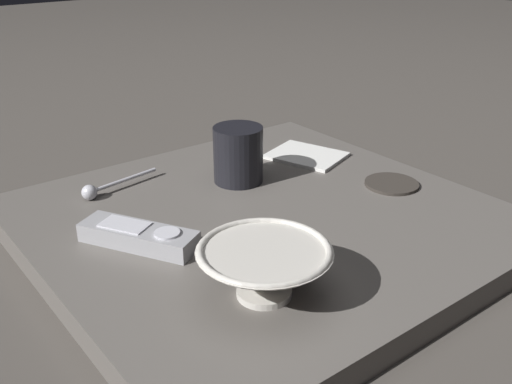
# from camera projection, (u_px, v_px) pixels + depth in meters

# --- Properties ---
(ground_plane) EXTENTS (6.00, 6.00, 0.00)m
(ground_plane) POSITION_uv_depth(u_px,v_px,m) (263.00, 235.00, 0.87)
(ground_plane) COLOR #47423D
(table) EXTENTS (0.61, 0.63, 0.04)m
(table) POSITION_uv_depth(u_px,v_px,m) (263.00, 224.00, 0.86)
(table) COLOR #5B5651
(table) RESTS_ON ground
(cereal_bowl) EXTENTS (0.15, 0.15, 0.06)m
(cereal_bowl) POSITION_uv_depth(u_px,v_px,m) (264.00, 268.00, 0.65)
(cereal_bowl) COLOR beige
(cereal_bowl) RESTS_ON table
(coffee_mug) EXTENTS (0.08, 0.08, 0.09)m
(coffee_mug) POSITION_uv_depth(u_px,v_px,m) (238.00, 155.00, 0.94)
(coffee_mug) COLOR black
(coffee_mug) RESTS_ON table
(teaspoon) EXTENTS (0.04, 0.14, 0.02)m
(teaspoon) POSITION_uv_depth(u_px,v_px,m) (99.00, 189.00, 0.90)
(teaspoon) COLOR silver
(teaspoon) RESTS_ON table
(tv_remote_near) EXTENTS (0.16, 0.12, 0.03)m
(tv_remote_near) POSITION_uv_depth(u_px,v_px,m) (139.00, 236.00, 0.76)
(tv_remote_near) COLOR #9E9EA3
(tv_remote_near) RESTS_ON table
(folded_napkin) EXTENTS (0.15, 0.14, 0.01)m
(folded_napkin) POSITION_uv_depth(u_px,v_px,m) (306.00, 155.00, 1.06)
(folded_napkin) COLOR white
(folded_napkin) RESTS_ON table
(drink_coaster) EXTENTS (0.09, 0.09, 0.01)m
(drink_coaster) POSITION_uv_depth(u_px,v_px,m) (392.00, 184.00, 0.94)
(drink_coaster) COLOR #332D28
(drink_coaster) RESTS_ON table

